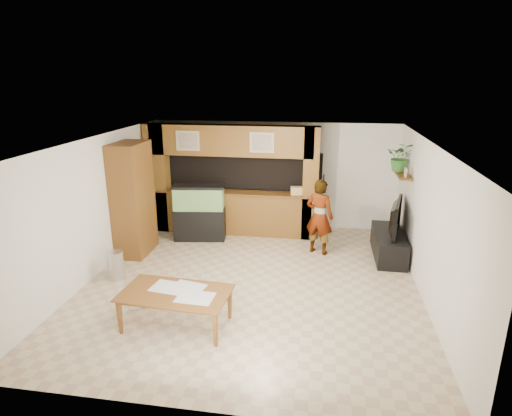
% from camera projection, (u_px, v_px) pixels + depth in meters
% --- Properties ---
extents(floor, '(6.50, 6.50, 0.00)m').
position_uv_depth(floor, '(252.00, 282.00, 7.96)').
color(floor, tan).
rests_on(floor, ground).
extents(ceiling, '(6.50, 6.50, 0.00)m').
position_uv_depth(ceiling, '(251.00, 142.00, 7.18)').
color(ceiling, white).
rests_on(ceiling, wall_back).
extents(wall_back, '(6.00, 0.00, 6.00)m').
position_uv_depth(wall_back, '(273.00, 175.00, 10.63)').
color(wall_back, silver).
rests_on(wall_back, floor).
extents(wall_left, '(0.00, 6.50, 6.50)m').
position_uv_depth(wall_left, '(94.00, 208.00, 8.02)').
color(wall_left, silver).
rests_on(wall_left, floor).
extents(wall_right, '(0.00, 6.50, 6.50)m').
position_uv_depth(wall_right, '(429.00, 225.00, 7.12)').
color(wall_right, silver).
rests_on(wall_right, floor).
extents(partition, '(4.20, 0.99, 2.60)m').
position_uv_depth(partition, '(231.00, 179.00, 10.19)').
color(partition, brown).
rests_on(partition, floor).
extents(wall_clock, '(0.05, 0.25, 0.25)m').
position_uv_depth(wall_clock, '(118.00, 166.00, 8.78)').
color(wall_clock, black).
rests_on(wall_clock, wall_left).
extents(wall_shelf, '(0.25, 0.90, 0.04)m').
position_uv_depth(wall_shelf, '(403.00, 175.00, 8.86)').
color(wall_shelf, brown).
rests_on(wall_shelf, wall_right).
extents(pantry_cabinet, '(0.59, 0.97, 2.38)m').
position_uv_depth(pantry_cabinet, '(133.00, 199.00, 8.95)').
color(pantry_cabinet, brown).
rests_on(pantry_cabinet, floor).
extents(trash_can, '(0.29, 0.29, 0.54)m').
position_uv_depth(trash_can, '(116.00, 265.00, 8.03)').
color(trash_can, '#B2B2B7').
rests_on(trash_can, floor).
extents(aquarium, '(1.17, 0.44, 1.30)m').
position_uv_depth(aquarium, '(199.00, 213.00, 9.84)').
color(aquarium, black).
rests_on(aquarium, floor).
extents(tv_stand, '(0.58, 1.58, 0.53)m').
position_uv_depth(tv_stand, '(388.00, 244.00, 9.01)').
color(tv_stand, black).
rests_on(tv_stand, floor).
extents(television, '(0.43, 1.23, 0.70)m').
position_uv_depth(television, '(391.00, 217.00, 8.83)').
color(television, black).
rests_on(television, tv_stand).
extents(photo_frame, '(0.04, 0.14, 0.19)m').
position_uv_depth(photo_frame, '(406.00, 172.00, 8.56)').
color(photo_frame, tan).
rests_on(photo_frame, wall_shelf).
extents(potted_plant, '(0.65, 0.60, 0.62)m').
position_uv_depth(potted_plant, '(401.00, 157.00, 8.99)').
color(potted_plant, '#2E6829').
rests_on(potted_plant, wall_shelf).
extents(person, '(0.69, 0.57, 1.63)m').
position_uv_depth(person, '(319.00, 217.00, 9.02)').
color(person, '#91734F').
rests_on(person, floor).
extents(microphone, '(0.04, 0.11, 0.18)m').
position_uv_depth(microphone, '(324.00, 178.00, 8.60)').
color(microphone, black).
rests_on(microphone, person).
extents(dining_table, '(1.68, 1.00, 0.57)m').
position_uv_depth(dining_table, '(176.00, 310.00, 6.46)').
color(dining_table, brown).
rests_on(dining_table, floor).
extents(newspaper_a, '(0.59, 0.46, 0.01)m').
position_uv_depth(newspaper_a, '(169.00, 287.00, 6.54)').
color(newspaper_a, silver).
rests_on(newspaper_a, dining_table).
extents(newspaper_b, '(0.56, 0.42, 0.01)m').
position_uv_depth(newspaper_b, '(195.00, 297.00, 6.25)').
color(newspaper_b, silver).
rests_on(newspaper_b, dining_table).
extents(newspaper_c, '(0.56, 0.46, 0.01)m').
position_uv_depth(newspaper_c, '(188.00, 287.00, 6.54)').
color(newspaper_c, silver).
rests_on(newspaper_c, dining_table).
extents(counter_box, '(0.30, 0.22, 0.18)m').
position_uv_depth(counter_box, '(297.00, 191.00, 9.84)').
color(counter_box, tan).
rests_on(counter_box, partition).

